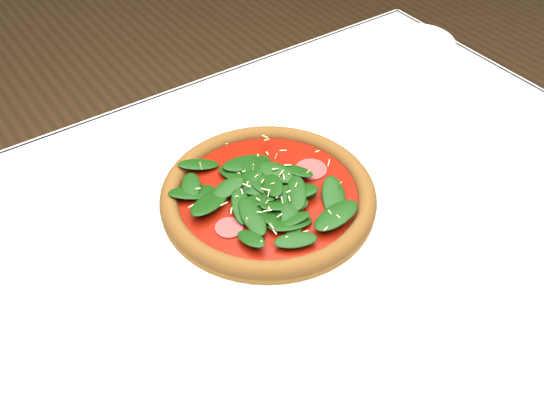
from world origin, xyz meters
TOP-DOWN VIEW (x-y plane):
  - dining_table at (0.00, 0.00)m, footprint 1.21×0.81m
  - plate at (0.04, 0.07)m, footprint 0.34×0.34m
  - pizza at (0.04, 0.07)m, footprint 0.35×0.35m
  - saucer_far at (0.54, 0.27)m, footprint 0.13×0.13m

SIDE VIEW (x-z plane):
  - dining_table at x=0.00m, z-range 0.27..1.02m
  - saucer_far at x=0.54m, z-range 0.75..0.76m
  - plate at x=0.04m, z-range 0.75..0.76m
  - pizza at x=0.04m, z-range 0.76..0.80m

